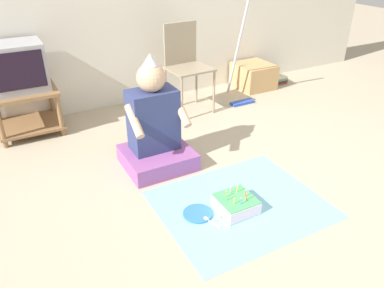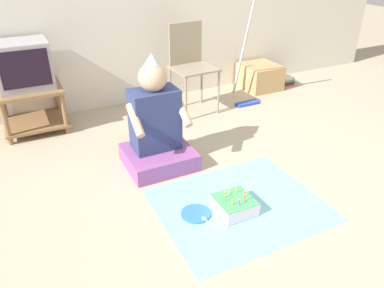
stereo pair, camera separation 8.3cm
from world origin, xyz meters
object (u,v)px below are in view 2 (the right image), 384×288
Objects in this scene: tv at (23,65)px; dust_mop at (245,74)px; cardboard_box_stack at (260,76)px; birthday_cake at (234,205)px; book_pile at (286,81)px; person_seated at (156,129)px; paper_plate at (196,213)px; folding_chair at (190,61)px.

dust_mop reaches higher than tv.
cardboard_box_stack is 1.85× the size of birthday_cake.
cardboard_box_stack reaches higher than birthday_cake.
dust_mop is at bearing 55.02° from birthday_cake.
book_pile is (0.82, 0.27, -0.28)m from dust_mop.
person_seated is (-2.18, -1.06, 0.26)m from book_pile.
paper_plate is (0.81, -1.87, -0.63)m from tv.
person_seated reaches higher than folding_chair.
tv reaches higher than paper_plate.
folding_chair reaches higher than birthday_cake.
dust_mop is 1.26× the size of person_seated.
person_seated is 3.71× the size of birthday_cake.
paper_plate is at bearing -114.88° from folding_chair.
cardboard_box_stack is 0.40m from book_pile.
paper_plate is (-0.02, -0.74, -0.30)m from person_seated.
cardboard_box_stack is at bearing 35.55° from dust_mop.
cardboard_box_stack is 2.59m from paper_plate.
tv reaches higher than cardboard_box_stack.
book_pile reaches higher than paper_plate.
folding_chair is (1.57, -0.23, -0.11)m from tv.
person_seated is (-0.74, -0.90, -0.22)m from folding_chair.
folding_chair is 1.14m from cardboard_box_stack.
dust_mop is (0.62, -0.10, -0.20)m from folding_chair.
dust_mop is (2.19, -0.33, -0.31)m from tv.
birthday_cake is at bearing -136.04° from book_pile.
person_seated reaches higher than cardboard_box_stack.
folding_chair is 3.65× the size of birthday_cake.
book_pile is (3.01, -0.07, -0.59)m from tv.
birthday_cake is at bearing -17.69° from paper_plate.
folding_chair is 4.46× the size of paper_plate.
cardboard_box_stack is at bearing 173.71° from book_pile.
folding_chair reaches higher than paper_plate.
birthday_cake is at bearing -61.48° from tv.
cardboard_box_stack is 2.25× the size of paper_plate.
tv is 1.02× the size of cardboard_box_stack.
person_seated is (-1.36, -0.80, -0.02)m from dust_mop.
tv is at bearing 178.68° from book_pile.
tv is 0.52× the size of folding_chair.
birthday_cake is 0.27m from paper_plate.
book_pile is (0.39, -0.04, -0.10)m from cardboard_box_stack.
book_pile is 2.71m from birthday_cake.
person_seated is (-1.79, -1.10, 0.16)m from cardboard_box_stack.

